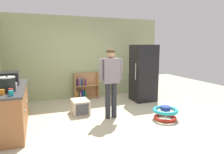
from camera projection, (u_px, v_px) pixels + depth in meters
The scene contains 16 objects.
ground_plane at pixel (112, 119), 4.80m from camera, with size 12.00×12.00×0.00m, color beige.
back_wall at pixel (88, 58), 6.75m from camera, with size 5.20×0.06×2.70m, color #A1AD7E.
kitchen_counter at pixel (10, 108), 4.18m from camera, with size 0.65×2.00×0.90m.
refrigerator at pixel (143, 73), 6.32m from camera, with size 0.73×0.68×1.78m.
bookshelf at pixel (84, 87), 6.66m from camera, with size 0.80×0.28×0.85m.
standing_person at pixel (111, 77), 4.72m from camera, with size 0.57×0.22×1.68m.
baby_walker at pixel (165, 113), 4.75m from camera, with size 0.60×0.60×0.32m.
pet_carrier at pixel (80, 107), 5.16m from camera, with size 0.42×0.55×0.36m.
microwave at pixel (10, 78), 4.34m from camera, with size 0.37×0.48×0.28m.
crock_pot at pixel (7, 84), 3.69m from camera, with size 0.28×0.28×0.31m.
ketchup_bottle at pixel (15, 77), 4.87m from camera, with size 0.07×0.07×0.25m.
teal_cup at pixel (11, 93), 3.36m from camera, with size 0.08×0.08×0.10m, color teal.
green_cup at pixel (6, 79), 4.76m from camera, with size 0.08×0.08×0.10m, color green.
red_cup at pixel (11, 91), 3.52m from camera, with size 0.08×0.08×0.10m, color red.
orange_cup at pixel (2, 92), 3.44m from camera, with size 0.08×0.08×0.10m, color orange.
white_cup at pixel (15, 85), 4.09m from camera, with size 0.08×0.08×0.10m, color white.
Camera 1 is at (-1.62, -4.29, 1.74)m, focal length 31.84 mm.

